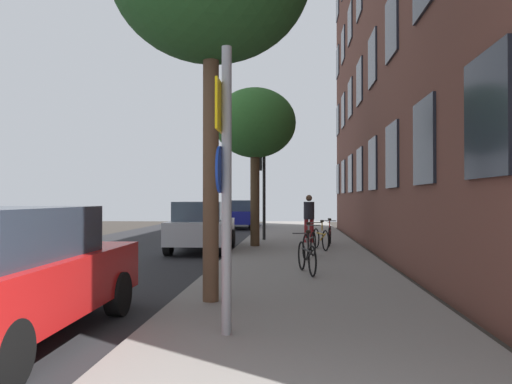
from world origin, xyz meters
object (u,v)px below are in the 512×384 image
traffic_light (261,177)px  car_2 (239,214)px  bicycle_1 (310,244)px  pedestrian_0 (309,215)px  sign_post (225,174)px  bicycle_0 (307,256)px  bicycle_2 (321,238)px  tree_far (255,124)px  car_1 (202,226)px  car_0 (4,273)px  bicycle_3 (330,235)px

traffic_light → car_2: 9.33m
bicycle_1 → pedestrian_0: pedestrian_0 is taller
sign_post → bicycle_1: 8.01m
bicycle_0 → bicycle_2: 5.15m
tree_far → bicycle_2: bearing=-26.1°
car_1 → bicycle_0: bearing=-58.3°
bicycle_0 → bicycle_2: bicycle_0 is taller
bicycle_2 → pedestrian_0: 2.67m
bicycle_1 → car_0: 8.87m
sign_post → traffic_light: bearing=91.8°
car_0 → bicycle_3: bearing=68.4°
bicycle_2 → car_1: car_1 is taller
bicycle_0 → pedestrian_0: pedestrian_0 is taller
bicycle_2 → car_0: bearing=-112.6°
pedestrian_0 → car_0: (-3.99, -12.86, -0.27)m
bicycle_1 → traffic_light: bearing=105.8°
traffic_light → bicycle_0: 9.14m
bicycle_2 → pedestrian_0: bearing=96.4°
sign_post → car_2: sign_post is taller
tree_far → car_2: tree_far is taller
tree_far → bicycle_3: tree_far is taller
pedestrian_0 → car_2: pedestrian_0 is taller
car_0 → traffic_light: bearing=81.2°
traffic_light → bicycle_2: size_ratio=2.24×
bicycle_3 → pedestrian_0: bearing=123.7°
sign_post → car_0: (-2.60, -0.21, -1.18)m
car_2 → bicycle_0: bearing=-79.2°
sign_post → bicycle_0: size_ratio=2.12×
sign_post → tree_far: 11.36m
bicycle_2 → car_2: car_2 is taller
bicycle_3 → car_2: 11.91m
car_0 → bicycle_2: bearing=67.4°
bicycle_1 → car_0: (-3.85, -7.98, 0.34)m
car_2 → tree_far: bearing=-81.2°
bicycle_2 → pedestrian_0: pedestrian_0 is taller
traffic_light → car_1: 4.27m
traffic_light → car_0: 14.20m
car_0 → car_2: size_ratio=1.07×
pedestrian_0 → sign_post: bearing=-96.3°
bicycle_0 → bicycle_3: bearing=81.8°
bicycle_0 → car_2: bearing=100.8°
bicycle_0 → bicycle_1: bearing=87.0°
sign_post → bicycle_3: 11.90m
tree_far → car_0: (-2.11, -11.34, -3.43)m
bicycle_3 → bicycle_2: bearing=-104.2°
traffic_light → bicycle_0: bearing=-80.0°
car_1 → car_2: (-0.14, 12.49, 0.00)m
bicycle_0 → car_1: 6.20m
car_1 → car_2: same height
car_0 → car_2: same height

